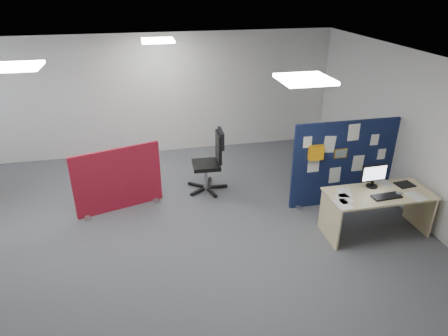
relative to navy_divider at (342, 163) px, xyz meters
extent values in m
plane|color=#54565C|center=(-3.46, -0.39, -0.79)|extent=(9.00, 9.00, 0.00)
cube|color=white|center=(-3.46, -0.39, 1.91)|extent=(9.00, 7.00, 0.02)
cube|color=silver|center=(-3.46, 3.11, 0.56)|extent=(9.00, 0.02, 2.70)
cube|color=silver|center=(1.04, -0.39, 0.56)|extent=(0.02, 7.00, 2.70)
cube|color=white|center=(-1.46, -1.39, 1.88)|extent=(0.60, 0.60, 0.04)
cube|color=white|center=(-4.96, 0.11, 1.88)|extent=(0.60, 0.60, 0.04)
cube|color=white|center=(-2.96, 2.11, 1.88)|extent=(0.60, 0.60, 0.04)
cube|color=#0E1635|center=(0.02, 0.00, -0.01)|extent=(1.91, 0.06, 1.57)
cube|color=#9D9EA2|center=(-0.78, 0.00, -0.77)|extent=(0.08, 0.30, 0.04)
cube|color=#9D9EA2|center=(0.82, 0.00, -0.77)|extent=(0.08, 0.30, 0.04)
cube|color=white|center=(-0.72, -0.03, 0.48)|extent=(0.15, 0.01, 0.20)
cube|color=white|center=(-0.31, -0.03, 0.40)|extent=(0.21, 0.01, 0.30)
cube|color=white|center=(0.11, -0.03, 0.58)|extent=(0.21, 0.01, 0.30)
cube|color=white|center=(0.53, -0.03, 0.41)|extent=(0.15, 0.01, 0.20)
cube|color=white|center=(-0.57, -0.03, 0.05)|extent=(0.21, 0.01, 0.30)
cube|color=white|center=(0.28, -0.03, -0.01)|extent=(0.21, 0.01, 0.30)
cube|color=white|center=(0.72, -0.03, 0.12)|extent=(0.15, 0.01, 0.20)
cube|color=white|center=(-0.14, -0.03, -0.20)|extent=(0.21, 0.01, 0.30)
cube|color=gold|center=(-0.08, -0.03, 0.21)|extent=(0.24, 0.01, 0.18)
cube|color=#FFA410|center=(-0.56, -0.08, 0.29)|extent=(0.25, 0.10, 0.25)
cube|color=beige|center=(0.12, -1.00, -0.08)|extent=(1.64, 0.73, 0.03)
cube|color=beige|center=(-0.67, -1.00, -0.44)|extent=(0.03, 0.67, 0.70)
cube|color=beige|center=(0.91, -1.00, -0.44)|extent=(0.03, 0.67, 0.70)
cube|color=beige|center=(0.12, -0.67, -0.24)|extent=(1.48, 0.02, 0.30)
cylinder|color=black|center=(0.11, -0.79, -0.05)|extent=(0.18, 0.18, 0.02)
cube|color=black|center=(0.11, -0.79, 0.00)|extent=(0.04, 0.03, 0.09)
cube|color=black|center=(0.11, -0.79, 0.19)|extent=(0.44, 0.05, 0.27)
cube|color=white|center=(0.11, -0.81, 0.19)|extent=(0.40, 0.02, 0.23)
cube|color=black|center=(0.15, -1.14, -0.05)|extent=(0.46, 0.20, 0.02)
cube|color=#9D9EA2|center=(0.39, -1.11, -0.05)|extent=(0.11, 0.08, 0.03)
cube|color=black|center=(0.66, -0.85, -0.05)|extent=(0.30, 0.25, 0.01)
cube|color=maroon|center=(-3.89, 0.62, -0.21)|extent=(1.49, 0.49, 1.15)
cube|color=#9D9EA2|center=(-4.51, 0.62, -0.77)|extent=(0.08, 0.30, 0.04)
cube|color=#9D9EA2|center=(-3.27, 0.62, -0.77)|extent=(0.08, 0.30, 0.04)
cube|color=black|center=(-2.03, 0.97, -0.75)|extent=(0.33, 0.07, 0.04)
cube|color=black|center=(-2.19, 1.21, -0.75)|extent=(0.17, 0.33, 0.04)
cube|color=black|center=(-2.46, 1.13, -0.75)|extent=(0.29, 0.25, 0.04)
cube|color=black|center=(-2.48, 0.85, -0.75)|extent=(0.31, 0.23, 0.04)
cube|color=black|center=(-2.21, 0.75, -0.75)|extent=(0.14, 0.33, 0.04)
cylinder|color=#9D9EA2|center=(-2.27, 0.98, -0.52)|extent=(0.07, 0.07, 0.46)
cube|color=black|center=(-2.27, 0.98, -0.26)|extent=(0.53, 0.53, 0.08)
cube|color=black|center=(-2.03, 0.97, 0.09)|extent=(0.08, 0.46, 0.55)
cube|color=black|center=(-1.99, 0.97, 0.26)|extent=(0.08, 0.42, 0.33)
cube|color=white|center=(-0.50, -1.05, -0.06)|extent=(0.23, 0.31, 0.00)
cube|color=white|center=(-0.41, -0.88, -0.06)|extent=(0.28, 0.35, 0.00)
cube|color=white|center=(0.60, -1.22, -0.06)|extent=(0.27, 0.34, 0.00)
cube|color=white|center=(-0.60, -1.20, -0.06)|extent=(0.22, 0.31, 0.00)
cube|color=white|center=(0.37, -0.69, -0.06)|extent=(0.24, 0.32, 0.00)
camera|label=1|loc=(-3.38, -5.78, 2.99)|focal=32.00mm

